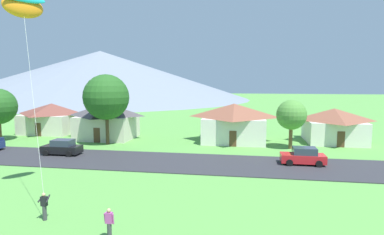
% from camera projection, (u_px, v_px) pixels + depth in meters
% --- Properties ---
extents(road_strip, '(160.00, 7.86, 0.08)m').
position_uv_depth(road_strip, '(186.00, 163.00, 32.10)').
color(road_strip, '#2D2D33').
rests_on(road_strip, ground).
extents(mountain_central_ridge, '(130.96, 130.96, 21.13)m').
position_uv_depth(mountain_central_ridge, '(101.00, 75.00, 141.39)').
color(mountain_central_ridge, slate).
rests_on(mountain_central_ridge, ground).
extents(mountain_far_east_ridge, '(126.61, 126.61, 22.00)m').
position_uv_depth(mountain_far_east_ridge, '(111.00, 75.00, 171.38)').
color(mountain_far_east_ridge, gray).
rests_on(mountain_far_east_ridge, ground).
extents(house_leftmost, '(8.15, 7.04, 5.08)m').
position_uv_depth(house_leftmost, '(107.00, 120.00, 45.43)').
color(house_leftmost, beige).
rests_on(house_leftmost, ground).
extents(house_left_center, '(8.36, 7.82, 4.63)m').
position_uv_depth(house_left_center, '(52.00, 117.00, 50.62)').
color(house_left_center, beige).
rests_on(house_left_center, ground).
extents(house_right_center, '(8.81, 7.92, 5.15)m').
position_uv_depth(house_right_center, '(234.00, 122.00, 43.28)').
color(house_right_center, silver).
rests_on(house_right_center, ground).
extents(house_rightmost, '(7.67, 7.58, 4.55)m').
position_uv_depth(house_rightmost, '(334.00, 125.00, 42.74)').
color(house_rightmost, silver).
rests_on(house_rightmost, ground).
extents(tree_near_left, '(5.84, 5.84, 9.06)m').
position_uv_depth(tree_near_left, '(106.00, 97.00, 40.79)').
color(tree_near_left, '#4C3823').
rests_on(tree_near_left, ground).
extents(tree_center, '(3.60, 3.60, 5.95)m').
position_uv_depth(tree_center, '(291.00, 115.00, 38.34)').
color(tree_center, brown).
rests_on(tree_center, ground).
extents(parked_car_black_west_end, '(4.21, 2.10, 1.68)m').
position_uv_depth(parked_car_black_west_end, '(62.00, 147.00, 35.35)').
color(parked_car_black_west_end, black).
rests_on(parked_car_black_west_end, road_strip).
extents(parked_car_red_mid_west, '(4.20, 2.09, 1.68)m').
position_uv_depth(parked_car_red_mid_west, '(303.00, 156.00, 31.25)').
color(parked_car_red_mid_west, red).
rests_on(parked_car_red_mid_west, road_strip).
extents(kite_flyer_with_kite, '(4.85, 5.26, 14.10)m').
position_uv_depth(kite_flyer_with_kite, '(24.00, 11.00, 21.44)').
color(kite_flyer_with_kite, '#3D3D42').
rests_on(kite_flyer_with_kite, ground).
extents(watcher_person, '(0.56, 0.24, 1.68)m').
position_uv_depth(watcher_person, '(109.00, 223.00, 16.61)').
color(watcher_person, '#3D3D42').
rests_on(watcher_person, ground).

